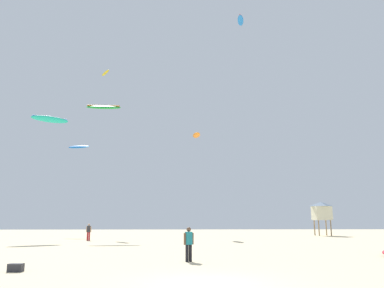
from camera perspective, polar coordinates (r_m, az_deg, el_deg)
ground_plane at (r=12.90m, az=2.41°, el=-20.84°), size 120.00×120.00×0.00m
person_foreground at (r=19.07m, az=-0.51°, el=-14.82°), size 0.50×0.38×1.68m
person_midground at (r=38.34m, az=-15.67°, el=-12.76°), size 0.52×0.36×1.60m
lifeguard_tower at (r=49.81m, az=19.37°, el=-9.69°), size 2.30×2.30×4.15m
cooler_box at (r=17.27m, az=-25.57°, el=-16.84°), size 0.56×0.36×0.32m
kite_aloft_0 at (r=59.68m, az=-13.22°, el=10.65°), size 2.08×2.84×0.65m
kite_aloft_1 at (r=44.41m, az=7.51°, el=18.41°), size 1.19×2.42×0.39m
kite_aloft_2 at (r=45.81m, az=0.68°, el=1.37°), size 1.16×2.96×0.46m
kite_aloft_3 at (r=45.03m, az=-21.10°, el=3.59°), size 4.10×3.13×0.76m
kite_aloft_4 at (r=45.76m, az=-13.52°, el=5.55°), size 4.19×1.45×0.83m
kite_aloft_5 at (r=52.30m, az=-17.09°, el=-0.42°), size 3.17×1.55×0.68m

